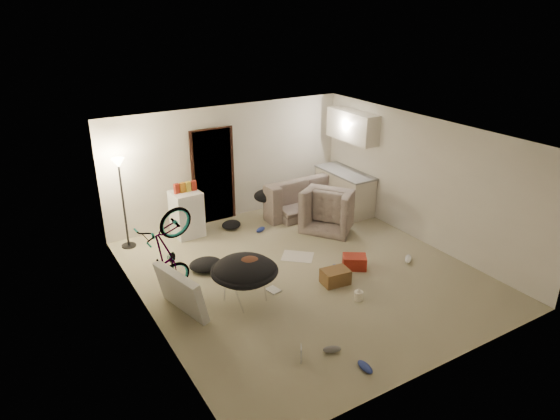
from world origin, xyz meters
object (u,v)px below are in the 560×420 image
saucer_chair (245,276)px  tv_box (181,292)px  drink_case_a (335,277)px  sofa (302,197)px  armchair (332,211)px  floor_lamp (121,184)px  mini_fridge (187,214)px  juicer (359,295)px  drink_case_b (354,262)px  bicycle (168,273)px  kitchen_counter (344,191)px

saucer_chair → tv_box: bearing=167.1°
saucer_chair → drink_case_a: (1.57, -0.31, -0.32)m
sofa → tv_box: size_ratio=1.98×
sofa → armchair: (0.06, -1.06, 0.03)m
floor_lamp → drink_case_a: floor_lamp is taller
sofa → mini_fridge: size_ratio=2.26×
saucer_chair → juicer: 1.87m
drink_case_a → drink_case_b: (0.62, 0.25, -0.01)m
floor_lamp → tv_box: 2.86m
bicycle → saucer_chair: size_ratio=1.48×
bicycle → floor_lamp: bearing=-6.5°
drink_case_a → mini_fridge: bearing=121.5°
juicer → floor_lamp: bearing=124.9°
kitchen_counter → bicycle: (-4.73, -1.49, -0.02)m
bicycle → mini_fridge: size_ratio=1.68×
bicycle → sofa: bearing=-72.5°
mini_fridge → juicer: size_ratio=4.46×
floor_lamp → drink_case_b: (3.28, -2.98, -1.19)m
armchair → drink_case_b: (-0.75, -1.72, -0.22)m
armchair → drink_case_b: armchair is taller
kitchen_counter → bicycle: 4.96m
mini_fridge → drink_case_b: 3.56m
bicycle → juicer: bearing=-132.6°
floor_lamp → drink_case_b: 4.59m
tv_box → drink_case_a: (2.56, -0.54, -0.23)m
tv_box → juicer: 2.83m
kitchen_counter → drink_case_b: size_ratio=3.60×
sofa → drink_case_b: (-0.70, -2.78, -0.19)m
mini_fridge → drink_case_a: (1.45, -3.13, -0.34)m
floor_lamp → mini_fridge: (1.21, -0.10, -0.83)m
bicycle → armchair: bearing=-86.6°
kitchen_counter → drink_case_b: kitchen_counter is taller
mini_fridge → tv_box: 2.82m
armchair → tv_box: bearing=74.2°
drink_case_b → juicer: drink_case_b is taller
armchair → bicycle: bicycle is taller
floor_lamp → juicer: bearing=-55.1°
kitchen_counter → drink_case_b: 2.82m
armchair → saucer_chair: size_ratio=0.97×
saucer_chair → mini_fridge: bearing=87.5°
floor_lamp → drink_case_b: bearing=-42.3°
mini_fridge → armchair: bearing=-25.5°
floor_lamp → tv_box: (0.10, -2.69, -0.95)m
mini_fridge → saucer_chair: mini_fridge is taller
tv_box → juicer: bearing=-37.7°
floor_lamp → drink_case_a: bearing=-50.6°
bicycle → mini_fridge: mini_fridge is taller
kitchen_counter → drink_case_a: (-2.17, -2.58, -0.31)m
drink_case_b → armchair: bearing=100.1°
mini_fridge → drink_case_a: mini_fridge is taller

